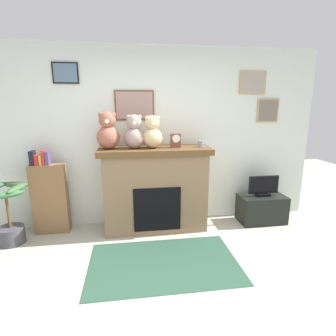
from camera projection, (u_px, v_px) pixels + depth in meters
ground_plane at (163, 312)px, 2.34m from camera, size 12.00×12.00×0.00m
back_wall at (146, 138)px, 3.96m from camera, size 5.20×0.15×2.60m
fireplace at (155, 188)px, 3.82m from camera, size 1.55×0.59×1.20m
bookshelf at (50, 197)px, 3.70m from camera, size 0.47×0.16×1.19m
potted_plant at (9, 218)px, 3.42m from camera, size 0.60×0.61×0.80m
tv_stand at (261, 209)px, 4.11m from camera, size 0.69×0.40×0.42m
television at (263, 187)px, 4.03m from camera, size 0.47×0.14×0.31m
area_rug at (164, 263)px, 3.05m from camera, size 1.70×1.07×0.01m
candle_jar at (201, 144)px, 3.75m from camera, size 0.08×0.08×0.09m
mantel_clock at (176, 140)px, 3.68m from camera, size 0.13×0.10×0.20m
teddy_bear_tan at (108, 132)px, 3.53m from camera, size 0.31×0.31×0.50m
teddy_bear_grey at (134, 133)px, 3.58m from camera, size 0.28×0.28×0.46m
teddy_bear_cream at (152, 133)px, 3.62m from camera, size 0.28×0.28×0.44m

